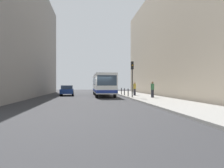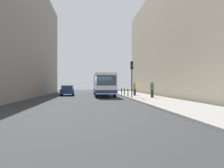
{
  "view_description": "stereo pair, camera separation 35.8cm",
  "coord_description": "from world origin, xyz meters",
  "px_view_note": "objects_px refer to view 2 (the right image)",
  "views": [
    {
      "loc": [
        -1.62,
        -23.78,
        1.64
      ],
      "look_at": [
        1.71,
        2.79,
        1.68
      ],
      "focal_mm": 32.54,
      "sensor_mm": 36.0,
      "label": 1
    },
    {
      "loc": [
        -1.26,
        -23.83,
        1.64
      ],
      "look_at": [
        1.71,
        2.79,
        1.68
      ],
      "focal_mm": 32.54,
      "sensor_mm": 36.0,
      "label": 2
    }
  ],
  "objects_px": {
    "car_behind_bus": "(101,89)",
    "bollard_far": "(122,91)",
    "car_beside_bus": "(67,90)",
    "pedestrian_near_signal": "(152,89)",
    "bus": "(103,84)",
    "bollard_near": "(128,93)",
    "pedestrian_mid_sidewalk": "(135,89)",
    "bollard_mid": "(125,92)",
    "traffic_light": "(132,72)"
  },
  "relations": [
    {
      "from": "bus",
      "to": "pedestrian_mid_sidewalk",
      "type": "distance_m",
      "value": 4.6
    },
    {
      "from": "bus",
      "to": "car_beside_bus",
      "type": "bearing_deg",
      "value": -17.2
    },
    {
      "from": "bollard_mid",
      "to": "bollard_far",
      "type": "relative_size",
      "value": 1.0
    },
    {
      "from": "car_behind_bus",
      "to": "pedestrian_mid_sidewalk",
      "type": "xyz_separation_m",
      "value": [
        3.82,
        -12.5,
        0.28
      ]
    },
    {
      "from": "car_behind_bus",
      "to": "bollard_mid",
      "type": "relative_size",
      "value": 4.76
    },
    {
      "from": "car_beside_bus",
      "to": "bollard_mid",
      "type": "relative_size",
      "value": 4.72
    },
    {
      "from": "car_behind_bus",
      "to": "bollard_near",
      "type": "height_order",
      "value": "car_behind_bus"
    },
    {
      "from": "car_beside_bus",
      "to": "car_behind_bus",
      "type": "relative_size",
      "value": 0.99
    },
    {
      "from": "bus",
      "to": "pedestrian_mid_sidewalk",
      "type": "bearing_deg",
      "value": 154.49
    },
    {
      "from": "bus",
      "to": "car_behind_bus",
      "type": "height_order",
      "value": "bus"
    },
    {
      "from": "bollard_mid",
      "to": "bollard_near",
      "type": "bearing_deg",
      "value": -90.0
    },
    {
      "from": "bollard_far",
      "to": "car_behind_bus",
      "type": "bearing_deg",
      "value": 104.18
    },
    {
      "from": "car_behind_bus",
      "to": "pedestrian_near_signal",
      "type": "xyz_separation_m",
      "value": [
        4.82,
        -17.0,
        0.27
      ]
    },
    {
      "from": "car_behind_bus",
      "to": "bollard_mid",
      "type": "distance_m",
      "value": 12.51
    },
    {
      "from": "car_beside_bus",
      "to": "car_behind_bus",
      "type": "distance_m",
      "value": 10.48
    },
    {
      "from": "bus",
      "to": "bollard_far",
      "type": "xyz_separation_m",
      "value": [
        2.77,
        0.74,
        -1.1
      ]
    },
    {
      "from": "bus",
      "to": "bollard_near",
      "type": "xyz_separation_m",
      "value": [
        2.77,
        -4.17,
        -1.1
      ]
    },
    {
      "from": "bollard_far",
      "to": "pedestrian_mid_sidewalk",
      "type": "xyz_separation_m",
      "value": [
        1.34,
        -2.69,
        0.44
      ]
    },
    {
      "from": "traffic_light",
      "to": "bollard_near",
      "type": "bearing_deg",
      "value": 93.13
    },
    {
      "from": "bollard_mid",
      "to": "pedestrian_mid_sidewalk",
      "type": "relative_size",
      "value": 0.52
    },
    {
      "from": "traffic_light",
      "to": "pedestrian_mid_sidewalk",
      "type": "xyz_separation_m",
      "value": [
        1.24,
        4.05,
        -1.94
      ]
    },
    {
      "from": "bus",
      "to": "bollard_far",
      "type": "distance_m",
      "value": 3.07
    },
    {
      "from": "car_behind_bus",
      "to": "bollard_far",
      "type": "xyz_separation_m",
      "value": [
        2.48,
        -9.81,
        -0.16
      ]
    },
    {
      "from": "car_behind_bus",
      "to": "bollard_far",
      "type": "distance_m",
      "value": 10.12
    },
    {
      "from": "car_beside_bus",
      "to": "bollard_near",
      "type": "relative_size",
      "value": 4.72
    },
    {
      "from": "bus",
      "to": "car_beside_bus",
      "type": "xyz_separation_m",
      "value": [
        -5.16,
        1.59,
        -0.94
      ]
    },
    {
      "from": "pedestrian_near_signal",
      "to": "pedestrian_mid_sidewalk",
      "type": "relative_size",
      "value": 0.99
    },
    {
      "from": "bus",
      "to": "bollard_near",
      "type": "height_order",
      "value": "bus"
    },
    {
      "from": "bollard_near",
      "to": "traffic_light",
      "type": "bearing_deg",
      "value": -86.87
    },
    {
      "from": "pedestrian_near_signal",
      "to": "pedestrian_mid_sidewalk",
      "type": "distance_m",
      "value": 4.61
    },
    {
      "from": "car_beside_bus",
      "to": "bollard_near",
      "type": "xyz_separation_m",
      "value": [
        7.92,
        -5.76,
        -0.16
      ]
    },
    {
      "from": "bollard_far",
      "to": "pedestrian_mid_sidewalk",
      "type": "relative_size",
      "value": 0.52
    },
    {
      "from": "car_behind_bus",
      "to": "bollard_far",
      "type": "bearing_deg",
      "value": 99.91
    },
    {
      "from": "bollard_near",
      "to": "pedestrian_near_signal",
      "type": "xyz_separation_m",
      "value": [
        2.34,
        -2.28,
        0.43
      ]
    },
    {
      "from": "bus",
      "to": "bollard_mid",
      "type": "height_order",
      "value": "bus"
    },
    {
      "from": "bus",
      "to": "bollard_mid",
      "type": "bearing_deg",
      "value": 148.07
    },
    {
      "from": "bus",
      "to": "traffic_light",
      "type": "bearing_deg",
      "value": 115.45
    },
    {
      "from": "pedestrian_mid_sidewalk",
      "to": "bus",
      "type": "bearing_deg",
      "value": -110.72
    },
    {
      "from": "bollard_far",
      "to": "bus",
      "type": "bearing_deg",
      "value": -165.11
    },
    {
      "from": "pedestrian_near_signal",
      "to": "pedestrian_mid_sidewalk",
      "type": "xyz_separation_m",
      "value": [
        -0.99,
        4.5,
        0.01
      ]
    },
    {
      "from": "car_beside_bus",
      "to": "pedestrian_near_signal",
      "type": "relative_size",
      "value": 2.48
    },
    {
      "from": "car_beside_bus",
      "to": "pedestrian_near_signal",
      "type": "height_order",
      "value": "pedestrian_near_signal"
    },
    {
      "from": "pedestrian_near_signal",
      "to": "car_behind_bus",
      "type": "bearing_deg",
      "value": 105.54
    },
    {
      "from": "traffic_light",
      "to": "pedestrian_near_signal",
      "type": "xyz_separation_m",
      "value": [
        2.24,
        -0.45,
        -1.95
      ]
    },
    {
      "from": "traffic_light",
      "to": "bollard_far",
      "type": "xyz_separation_m",
      "value": [
        -0.1,
        6.73,
        -2.38
      ]
    },
    {
      "from": "car_behind_bus",
      "to": "pedestrian_near_signal",
      "type": "distance_m",
      "value": 17.67
    },
    {
      "from": "bus",
      "to": "pedestrian_near_signal",
      "type": "bearing_deg",
      "value": 128.25
    },
    {
      "from": "car_beside_bus",
      "to": "bollard_far",
      "type": "bearing_deg",
      "value": 171.18
    },
    {
      "from": "traffic_light",
      "to": "pedestrian_mid_sidewalk",
      "type": "distance_m",
      "value": 4.66
    },
    {
      "from": "bus",
      "to": "car_beside_bus",
      "type": "relative_size",
      "value": 2.46
    }
  ]
}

